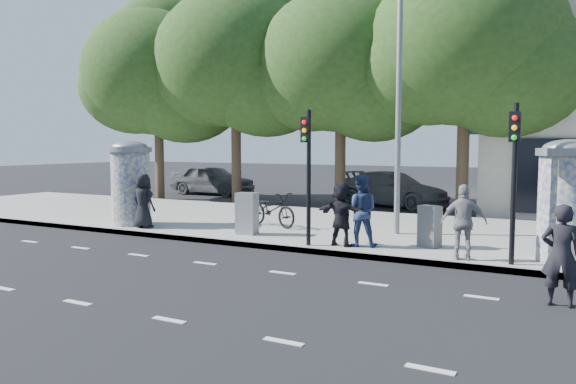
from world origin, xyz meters
The scene contains 24 objects.
ground centered at (0.00, 0.00, 0.00)m, with size 120.00×120.00×0.00m, color black.
sidewalk centered at (0.00, 7.50, 0.07)m, with size 40.00×8.00×0.15m, color gray.
curb centered at (0.00, 3.55, 0.07)m, with size 40.00×0.10×0.16m, color slate.
lane_dash_near centered at (0.00, -2.20, 0.00)m, with size 32.00×0.12×0.01m, color silver.
lane_dash_far centered at (0.00, 1.40, 0.00)m, with size 32.00×0.12×0.01m, color silver.
ad_column_left centered at (-7.20, 4.50, 1.54)m, with size 1.36×1.36×2.65m.
ad_column_right centered at (5.20, 4.70, 1.54)m, with size 1.36×1.36×2.65m.
traffic_pole_near centered at (-0.60, 3.79, 2.23)m, with size 0.22×0.31×3.40m.
traffic_pole_far centered at (4.20, 3.79, 2.23)m, with size 0.22×0.31×3.40m.
street_lamp centered at (0.80, 6.63, 4.79)m, with size 0.25×0.93×8.00m.
tree_far_left centered at (-13.00, 12.50, 6.19)m, with size 7.20×7.20×9.26m.
tree_mid_left centered at (-8.50, 12.50, 6.50)m, with size 7.20×7.20×9.57m.
tree_near_left centered at (-3.50, 12.70, 6.06)m, with size 6.80×6.80×8.97m.
tree_center centered at (1.50, 12.30, 6.31)m, with size 7.00×7.00×9.30m.
ped_a centered at (-6.35, 4.14, 0.98)m, with size 0.81×0.53×1.65m, color black.
ped_c centered at (0.60, 4.34, 1.05)m, with size 0.87×0.68×1.79m, color navy.
ped_e centered at (3.20, 3.85, 0.99)m, with size 0.98×0.56×1.67m, color gray.
ped_f centered at (0.17, 4.17, 0.95)m, with size 1.49×0.54×1.61m, color black.
man_road centered at (5.23, 1.49, 0.86)m, with size 0.63×0.41×1.72m, color black.
bicycle centered at (-3.05, 6.25, 0.68)m, with size 2.03×0.71×1.07m, color black.
cabinet_left centered at (-2.91, 4.59, 0.74)m, with size 0.57×0.41×1.18m, color gray.
cabinet_right centered at (2.16, 5.03, 0.67)m, with size 0.49×0.36×1.03m, color #5D6061.
car_left centered at (-12.29, 15.85, 0.81)m, with size 4.74×1.91×1.62m, color #494B4F.
car_right centered at (-1.96, 14.94, 0.75)m, with size 5.18×2.11×1.50m, color #595A61.
Camera 1 is at (5.58, -8.73, 2.69)m, focal length 35.00 mm.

